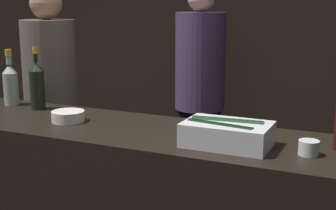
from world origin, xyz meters
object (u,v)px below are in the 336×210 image
(person_blond_tee, at_px, (200,87))
(person_in_hoodie, at_px, (51,104))
(rose_wine_bottle, at_px, (10,82))
(champagne_bottle, at_px, (37,84))
(candle_votive, at_px, (309,148))
(ice_bin_with_bottles, at_px, (226,133))
(bowl_white, at_px, (68,116))

(person_blond_tee, bearing_deg, person_in_hoodie, 157.11)
(person_in_hoodie, bearing_deg, rose_wine_bottle, 86.80)
(champagne_bottle, bearing_deg, candle_votive, -7.89)
(candle_votive, height_order, rose_wine_bottle, rose_wine_bottle)
(champagne_bottle, bearing_deg, ice_bin_with_bottles, -10.79)
(rose_wine_bottle, distance_m, person_blond_tee, 1.54)
(bowl_white, bearing_deg, person_in_hoodie, 133.92)
(rose_wine_bottle, bearing_deg, ice_bin_with_bottles, -10.23)
(bowl_white, bearing_deg, person_blond_tee, 86.64)
(ice_bin_with_bottles, height_order, rose_wine_bottle, rose_wine_bottle)
(champagne_bottle, bearing_deg, person_blond_tee, 73.87)
(ice_bin_with_bottles, bearing_deg, bowl_white, 175.84)
(rose_wine_bottle, bearing_deg, person_blond_tee, 65.79)
(rose_wine_bottle, height_order, champagne_bottle, champagne_bottle)
(rose_wine_bottle, xyz_separation_m, champagne_bottle, (0.21, -0.03, 0.01))
(candle_votive, xyz_separation_m, rose_wine_bottle, (-1.69, 0.23, 0.10))
(person_in_hoodie, relative_size, person_blond_tee, 0.98)
(ice_bin_with_bottles, height_order, bowl_white, ice_bin_with_bottles)
(ice_bin_with_bottles, bearing_deg, candle_votive, 2.59)
(ice_bin_with_bottles, height_order, person_blond_tee, person_blond_tee)
(person_in_hoodie, bearing_deg, bowl_white, 118.93)
(rose_wine_bottle, bearing_deg, candle_votive, -7.81)
(person_blond_tee, bearing_deg, bowl_white, -168.13)
(champagne_bottle, bearing_deg, person_in_hoodie, 122.24)
(candle_votive, bearing_deg, bowl_white, 177.73)
(candle_votive, bearing_deg, ice_bin_with_bottles, -177.41)
(rose_wine_bottle, xyz_separation_m, person_blond_tee, (0.62, 1.39, -0.21))
(bowl_white, bearing_deg, ice_bin_with_bottles, -4.16)
(bowl_white, height_order, candle_votive, candle_votive)
(bowl_white, distance_m, candle_votive, 1.16)
(candle_votive, distance_m, person_blond_tee, 1.94)
(person_in_hoodie, distance_m, person_blond_tee, 1.17)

